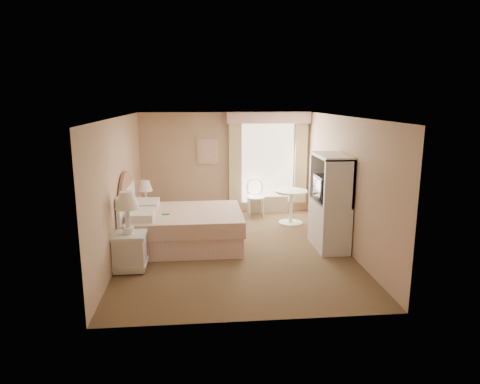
{
  "coord_description": "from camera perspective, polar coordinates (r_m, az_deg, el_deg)",
  "views": [
    {
      "loc": [
        -0.65,
        -7.77,
        2.82
      ],
      "look_at": [
        0.12,
        0.3,
        1.05
      ],
      "focal_mm": 32.0,
      "sensor_mm": 36.0,
      "label": 1
    }
  ],
  "objects": [
    {
      "name": "round_table",
      "position": [
        9.84,
        6.82,
        -1.26
      ],
      "size": [
        0.74,
        0.74,
        0.78
      ],
      "color": "white",
      "rests_on": "room"
    },
    {
      "name": "armoire",
      "position": [
        8.34,
        11.89,
        -2.29
      ],
      "size": [
        0.54,
        1.09,
        1.81
      ],
      "color": "silver",
      "rests_on": "room"
    },
    {
      "name": "cafe_chair",
      "position": [
        10.49,
        2.05,
        -0.3
      ],
      "size": [
        0.44,
        0.44,
        0.91
      ],
      "rotation": [
        0.0,
        0.0,
        0.0
      ],
      "color": "white",
      "rests_on": "room"
    },
    {
      "name": "window",
      "position": [
        10.66,
        3.78,
        4.34
      ],
      "size": [
        2.05,
        0.22,
        2.51
      ],
      "color": "white",
      "rests_on": "room"
    },
    {
      "name": "room",
      "position": [
        7.95,
        -0.67,
        0.95
      ],
      "size": [
        4.21,
        5.51,
        2.51
      ],
      "color": "brown",
      "rests_on": "ground"
    },
    {
      "name": "framed_art",
      "position": [
        10.56,
        -4.35,
        5.4
      ],
      "size": [
        0.52,
        0.04,
        0.62
      ],
      "color": "#D0B180",
      "rests_on": "room"
    },
    {
      "name": "nightstand_near",
      "position": [
        7.38,
        -14.55,
        -6.4
      ],
      "size": [
        0.55,
        0.55,
        1.33
      ],
      "color": "silver",
      "rests_on": "room"
    },
    {
      "name": "bed",
      "position": [
        8.44,
        -8.39,
        -4.59
      ],
      "size": [
        2.29,
        1.8,
        1.59
      ],
      "color": "#DB928E",
      "rests_on": "room"
    },
    {
      "name": "nightstand_far",
      "position": [
        9.62,
        -12.4,
        -2.5
      ],
      "size": [
        0.44,
        0.44,
        1.07
      ],
      "color": "silver",
      "rests_on": "room"
    }
  ]
}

